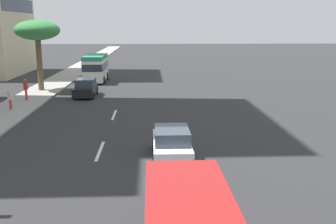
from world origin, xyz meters
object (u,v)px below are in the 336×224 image
(car_lead, at_px, (172,144))
(car_third, at_px, (86,88))
(palm_tree, at_px, (37,31))
(pedestrian_near_lamp, at_px, (10,98))
(pedestrian_mid_block, at_px, (26,88))
(minibus_fourth, at_px, (96,67))

(car_lead, height_order, car_third, car_third)
(palm_tree, bearing_deg, car_third, -121.18)
(car_third, bearing_deg, palm_tree, -121.18)
(pedestrian_near_lamp, relative_size, pedestrian_mid_block, 0.86)
(pedestrian_mid_block, bearing_deg, car_third, 131.32)
(car_lead, distance_m, car_third, 18.65)
(car_lead, height_order, pedestrian_mid_block, pedestrian_mid_block)
(car_lead, xyz_separation_m, pedestrian_mid_block, (15.06, 11.47, 0.41))
(car_lead, xyz_separation_m, minibus_fourth, (26.77, 7.17, 0.91))
(pedestrian_mid_block, distance_m, palm_tree, 6.91)
(car_third, xyz_separation_m, minibus_fourth, (9.41, 0.32, 0.91))
(pedestrian_near_lamp, bearing_deg, minibus_fourth, 100.34)
(car_third, bearing_deg, car_lead, 21.55)
(car_lead, distance_m, minibus_fourth, 27.72)
(pedestrian_mid_block, height_order, palm_tree, palm_tree)
(car_third, xyz_separation_m, pedestrian_near_lamp, (-6.09, 4.63, 0.24))
(car_third, distance_m, palm_tree, 7.48)
(car_third, relative_size, palm_tree, 0.61)
(palm_tree, bearing_deg, car_lead, -150.13)
(car_lead, distance_m, pedestrian_near_lamp, 16.08)
(palm_tree, bearing_deg, pedestrian_mid_block, -178.35)
(car_lead, height_order, palm_tree, palm_tree)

